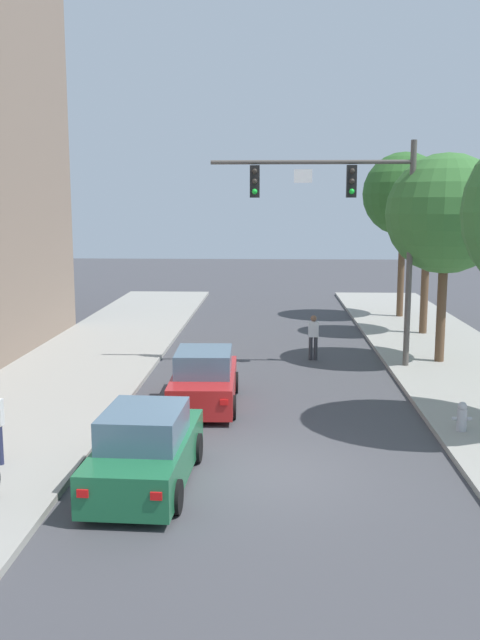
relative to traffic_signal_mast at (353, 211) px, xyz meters
name	(u,v)px	position (x,y,z in m)	size (l,w,h in m)	color
ground_plane	(270,472)	(-2.70, -9.57, -5.35)	(120.00, 120.00, 0.00)	#424247
traffic_signal_mast	(353,211)	(0.00, 0.00, 0.00)	(6.73, 0.38, 7.50)	#514C47
car_lead_red	(204,380)	(-4.54, -4.65, -4.63)	(1.92, 4.28, 1.60)	#B21E1E
car_following_green	(146,450)	(-5.16, -10.36, -4.63)	(1.96, 4.30, 1.60)	#1E663D
pedestrian_crossing_road	(313,335)	(-1.17, 1.39, -4.44)	(0.36, 0.22, 1.64)	#333338
fire_hydrant	(462,416)	(1.93, -7.06, -4.84)	(0.48, 0.24, 0.72)	#B2B2B7
street_tree_second	(446,214)	(3.20, 0.72, -0.10)	(4.08, 4.08, 7.16)	brown
street_tree_third	(428,207)	(3.80, 6.28, 0.15)	(3.36, 3.36, 7.07)	brown
street_tree_farthest	(404,194)	(3.64, 10.94, 0.73)	(3.98, 3.98, 7.95)	brown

